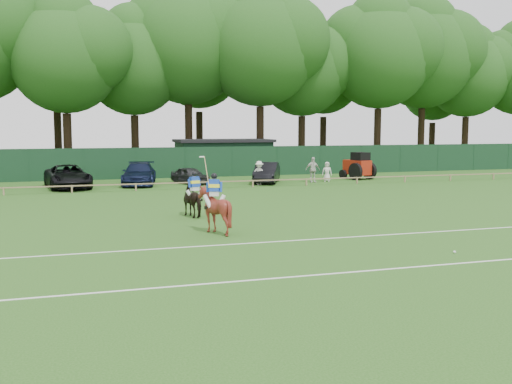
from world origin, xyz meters
name	(u,v)px	position (x,y,z in m)	size (l,w,h in m)	color
ground	(267,237)	(0.00, 0.00, 0.00)	(160.00, 160.00, 0.00)	#1E4C14
horse_dark	(195,200)	(-1.58, 5.95, 0.77)	(0.83, 1.83, 1.55)	black
horse_chestnut	(214,210)	(-1.72, 1.44, 0.93)	(1.51, 1.70, 1.87)	maroon
suv_black	(68,177)	(-7.22, 21.13, 0.79)	(2.63, 5.70, 1.59)	black
sedan_navy	(139,174)	(-2.32, 21.94, 0.80)	(2.23, 5.48, 1.59)	#101733
hatch_grey	(190,175)	(1.34, 21.65, 0.62)	(1.45, 3.61, 1.23)	#313134
estate_black	(267,173)	(6.94, 20.75, 0.76)	(1.61, 4.60, 1.52)	black
spectator_left	(259,173)	(5.91, 19.40, 0.86)	(1.10, 0.64, 1.71)	silver
spectator_mid	(313,170)	(10.33, 20.01, 0.95)	(1.11, 0.46, 1.90)	beige
spectator_right	(327,172)	(11.60, 20.21, 0.75)	(0.74, 0.48, 1.51)	silver
rider_dark	(195,185)	(-1.58, 5.94, 1.48)	(0.92, 0.50, 1.41)	silver
rider_chestnut	(214,189)	(-1.73, 1.43, 1.75)	(0.92, 0.75, 2.05)	silver
polo_ball	(454,252)	(5.04, -4.67, 0.04)	(0.09, 0.09, 0.09)	silver
pitch_lines	(301,256)	(0.00, -3.50, 0.01)	(60.00, 5.10, 0.01)	silver
pitch_rail	(181,183)	(0.00, 18.00, 0.45)	(62.10, 0.10, 0.50)	#997F5B
perimeter_fence	(161,163)	(0.00, 27.00, 1.25)	(92.08, 0.08, 2.50)	#14351E
utility_shed	(223,156)	(6.00, 30.00, 1.54)	(8.40, 4.40, 3.04)	#14331E
tree_row	(170,171)	(2.00, 35.00, 0.00)	(96.00, 12.00, 21.00)	#26561C
tractor	(358,166)	(14.83, 21.37, 1.02)	(2.34, 2.92, 2.15)	#9D200E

